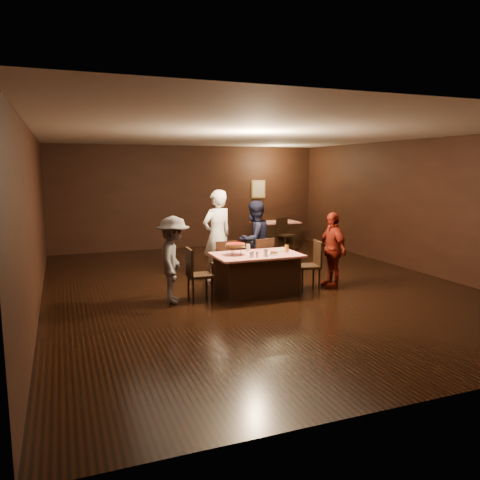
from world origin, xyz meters
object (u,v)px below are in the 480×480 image
object	(u,v)px
chair_far_right	(260,261)
diner_grey_knit	(173,260)
back_table	(275,234)
glass_back	(248,248)
chair_end_right	(308,265)
diner_white_jacket	(217,236)
chair_back_far	(267,229)
pizza_stand	(235,245)
diner_red_shirt	(332,250)
glass_front_left	(266,253)
chair_back_near	(286,234)
plate_empty	(280,250)
chair_far_left	(223,263)
diner_navy_hoodie	(254,240)
main_table	(256,274)
glass_amber	(287,249)
chair_end_left	(200,274)

from	to	relation	value
chair_far_right	diner_grey_knit	bearing A→B (deg)	12.77
back_table	glass_back	bearing A→B (deg)	-121.20
chair_end_right	diner_grey_knit	distance (m)	2.68
chair_end_right	diner_white_jacket	bearing A→B (deg)	-120.57
chair_back_far	diner_grey_knit	size ratio (longest dim) A/B	0.62
pizza_stand	chair_end_right	bearing A→B (deg)	-1.91
diner_white_jacket	pizza_stand	world-z (taller)	diner_white_jacket
diner_red_shirt	glass_front_left	bearing A→B (deg)	-79.55
chair_back_near	plate_empty	size ratio (longest dim) A/B	3.80
chair_far_left	diner_navy_hoodie	bearing A→B (deg)	-153.20
main_table	glass_amber	bearing A→B (deg)	-4.76
chair_back_near	chair_back_far	distance (m)	1.30
chair_end_right	glass_back	size ratio (longest dim) A/B	6.79
main_table	diner_navy_hoodie	bearing A→B (deg)	69.09
plate_empty	glass_front_left	distance (m)	0.68
back_table	chair_end_left	distance (m)	5.98
diner_navy_hoodie	chair_back_far	bearing A→B (deg)	-141.19
back_table	diner_navy_hoodie	distance (m)	4.14
chair_far_left	chair_back_near	distance (m)	4.42
chair_end_left	chair_back_near	xyz separation A→B (m)	(3.71, 3.99, 0.00)
diner_navy_hoodie	diner_grey_knit	world-z (taller)	diner_navy_hoodie
main_table	glass_front_left	world-z (taller)	glass_front_left
main_table	pizza_stand	bearing A→B (deg)	172.87
chair_far_right	diner_grey_knit	world-z (taller)	diner_grey_knit
chair_back_far	glass_amber	xyz separation A→B (m)	(-2.01, -5.34, 0.37)
chair_end_left	diner_navy_hoodie	xyz separation A→B (m)	(1.55, 1.18, 0.36)
diner_white_jacket	diner_red_shirt	world-z (taller)	diner_white_jacket
chair_end_right	diner_navy_hoodie	distance (m)	1.39
chair_back_near	main_table	bearing A→B (deg)	-137.57
diner_navy_hoodie	chair_end_left	bearing A→B (deg)	13.79
chair_far_right	diner_white_jacket	world-z (taller)	diner_white_jacket
chair_far_left	plate_empty	world-z (taller)	chair_far_left
chair_end_left	chair_end_right	xyz separation A→B (m)	(2.20, 0.00, 0.00)
glass_front_left	glass_amber	bearing A→B (deg)	24.44
main_table	chair_far_left	distance (m)	0.85
back_table	pizza_stand	xyz separation A→B (m)	(-3.01, -4.64, 0.57)
back_table	glass_front_left	bearing A→B (deg)	-117.15
diner_white_jacket	diner_grey_knit	bearing A→B (deg)	27.60
chair_far_right	chair_back_far	bearing A→B (deg)	-122.95
back_table	chair_far_right	xyz separation A→B (m)	(-2.21, -3.94, 0.09)
glass_back	diner_white_jacket	bearing A→B (deg)	107.60
main_table	diner_navy_hoodie	world-z (taller)	diner_navy_hoodie
diner_grey_knit	glass_front_left	size ratio (longest dim) A/B	10.91
chair_back_near	chair_back_far	bearing A→B (deg)	75.61
chair_far_right	back_table	bearing A→B (deg)	-126.28
chair_far_right	glass_back	world-z (taller)	chair_far_right
back_table	diner_red_shirt	xyz separation A→B (m)	(-0.97, -4.67, 0.36)
main_table	diner_red_shirt	distance (m)	1.68
chair_far_left	glass_back	size ratio (longest dim) A/B	6.79
chair_end_right	plate_empty	distance (m)	0.65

